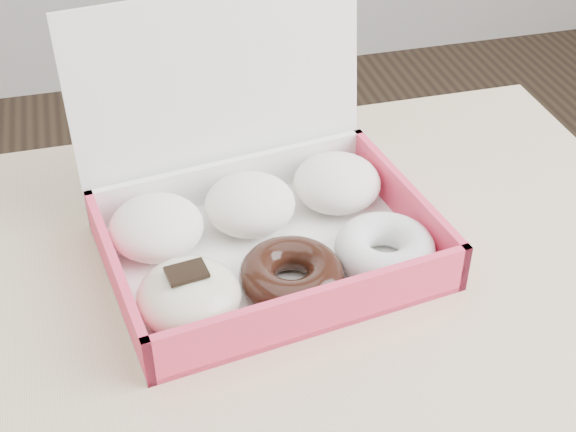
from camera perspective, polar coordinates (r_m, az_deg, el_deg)
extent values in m
cube|color=tan|center=(0.73, -12.46, -12.63)|extent=(1.20, 0.80, 0.04)
cylinder|color=tan|center=(1.35, 12.43, -7.17)|extent=(0.05, 0.05, 0.71)
cube|color=white|center=(0.81, -1.29, -2.95)|extent=(0.35, 0.27, 0.01)
cube|color=#F73A5D|center=(0.72, 2.02, -6.83)|extent=(0.32, 0.05, 0.05)
cube|color=white|center=(0.88, -4.02, 2.53)|extent=(0.32, 0.05, 0.05)
cube|color=#F73A5D|center=(0.77, -12.07, -4.45)|extent=(0.04, 0.23, 0.05)
cube|color=#F73A5D|center=(0.86, 8.33, 0.86)|extent=(0.04, 0.23, 0.05)
cube|color=white|center=(0.86, -4.81, 8.30)|extent=(0.32, 0.08, 0.23)
ellipsoid|color=white|center=(0.82, -9.34, -0.79)|extent=(0.11, 0.11, 0.05)
ellipsoid|color=white|center=(0.84, -2.72, 0.85)|extent=(0.11, 0.11, 0.05)
ellipsoid|color=white|center=(0.87, 3.49, 2.38)|extent=(0.11, 0.11, 0.05)
ellipsoid|color=beige|center=(0.73, -7.05, -5.68)|extent=(0.11, 0.11, 0.05)
cube|color=black|center=(0.71, -7.22, -3.99)|extent=(0.04, 0.03, 0.00)
torus|color=black|center=(0.76, 0.23, -4.23)|extent=(0.11, 0.11, 0.03)
torus|color=white|center=(0.80, 6.89, -2.34)|extent=(0.11, 0.11, 0.03)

